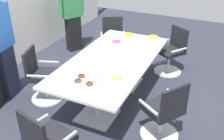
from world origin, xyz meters
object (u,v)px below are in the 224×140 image
office_chair_3 (164,114)px  office_chair_0 (113,42)px  conference_table (112,66)px  snack_bowl_chips_yellow (153,39)px  napkin_pile (129,59)px  snack_bowl_chips_orange (129,36)px  plate_stack (86,61)px  snack_bowl_cookies (116,79)px  snack_bowl_candy_mix (116,43)px  person_standing_1 (0,42)px  office_chair_1 (42,78)px  person_standing_2 (72,14)px  donut_platter (87,79)px  office_chair_4 (171,53)px

office_chair_3 → office_chair_0: bearing=74.0°
conference_table → office_chair_0: size_ratio=2.64×
office_chair_0 → office_chair_3: same height
snack_bowl_chips_yellow → napkin_pile: 0.93m
snack_bowl_chips_orange → plate_stack: 1.20m
snack_bowl_chips_yellow → snack_bowl_chips_orange: snack_bowl_chips_yellow is taller
snack_bowl_cookies → snack_bowl_candy_mix: 1.24m
office_chair_0 → napkin_pile: bearing=94.6°
conference_table → person_standing_1: 1.82m
conference_table → snack_bowl_cookies: snack_bowl_cookies is taller
office_chair_1 → office_chair_3: 2.09m
plate_stack → office_chair_3: bearing=-103.3°
person_standing_1 → napkin_pile: 2.07m
person_standing_2 → donut_platter: size_ratio=4.82×
snack_bowl_chips_orange → office_chair_0: bearing=48.7°
napkin_pile → person_standing_2: bearing=53.6°
office_chair_4 → donut_platter: office_chair_4 is taller
conference_table → napkin_pile: (0.04, -0.28, 0.17)m
office_chair_0 → snack_bowl_candy_mix: bearing=88.9°
person_standing_1 → donut_platter: size_ratio=5.32×
office_chair_0 → person_standing_1: person_standing_1 is taller
conference_table → office_chair_1: (-0.49, 1.06, -0.22)m
conference_table → person_standing_1: (-0.63, 1.67, 0.36)m
office_chair_1 → plate_stack: bearing=89.3°
napkin_pile → donut_platter: bearing=158.4°
office_chair_0 → conference_table: bearing=85.0°
snack_bowl_cookies → person_standing_1: bearing=90.2°
conference_table → snack_bowl_candy_mix: size_ratio=12.36×
person_standing_2 → donut_platter: bearing=63.9°
office_chair_1 → person_standing_1: person_standing_1 is taller
office_chair_1 → snack_bowl_cookies: (-0.13, -1.41, 0.40)m
office_chair_0 → snack_bowl_chips_orange: bearing=109.8°
snack_bowl_chips_yellow → napkin_pile: (-0.93, 0.10, -0.01)m
office_chair_3 → snack_bowl_cookies: office_chair_3 is taller
conference_table → snack_bowl_chips_orange: size_ratio=10.99×
person_standing_1 → snack_bowl_cookies: 2.03m
snack_bowl_chips_yellow → snack_bowl_candy_mix: bearing=130.6°
office_chair_1 → person_standing_1: 0.86m
person_standing_1 → snack_bowl_chips_orange: (1.55, -1.60, -0.18)m
person_standing_2 → snack_bowl_cookies: person_standing_2 is taller
person_standing_2 → snack_bowl_chips_yellow: bearing=103.6°
office_chair_4 → snack_bowl_chips_yellow: (-0.39, 0.29, 0.40)m
office_chair_1 → office_chair_4: size_ratio=1.00×
snack_bowl_chips_orange → snack_bowl_chips_yellow: bearing=-84.1°
office_chair_0 → plate_stack: (-1.66, -0.29, 0.36)m
office_chair_0 → office_chair_1: bearing=48.2°
person_standing_1 → conference_table: bearing=102.1°
snack_bowl_cookies → donut_platter: size_ratio=0.55×
snack_bowl_candy_mix → snack_bowl_cookies: bearing=-156.1°
snack_bowl_chips_orange → napkin_pile: bearing=-158.1°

